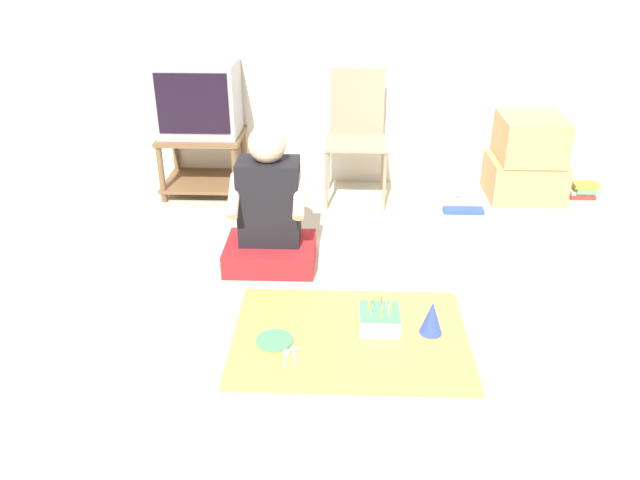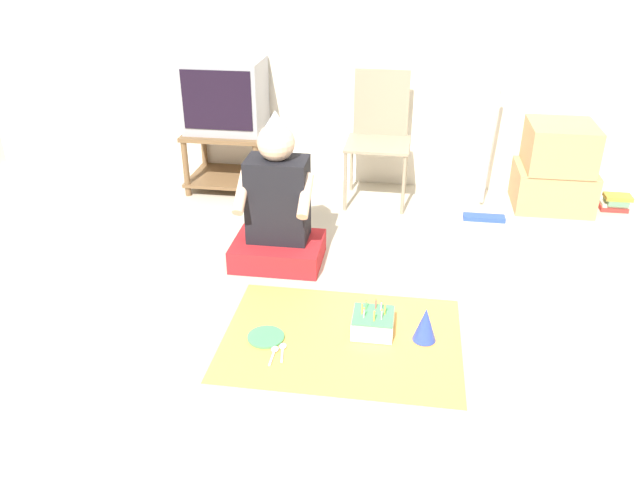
{
  "view_description": "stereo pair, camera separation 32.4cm",
  "coord_description": "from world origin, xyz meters",
  "px_view_note": "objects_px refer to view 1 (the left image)",
  "views": [
    {
      "loc": [
        -0.13,
        -2.61,
        1.82
      ],
      "look_at": [
        -0.24,
        0.28,
        0.35
      ],
      "focal_mm": 35.0,
      "sensor_mm": 36.0,
      "label": 1
    },
    {
      "loc": [
        0.19,
        -2.58,
        1.82
      ],
      "look_at": [
        -0.24,
        0.28,
        0.35
      ],
      "focal_mm": 35.0,
      "sensor_mm": 36.0,
      "label": 2
    }
  ],
  "objects_px": {
    "cardboard_box_stack": "(527,159)",
    "paper_plate": "(275,340)",
    "folding_chair": "(357,127)",
    "book_pile": "(583,190)",
    "birthday_cake": "(379,319)",
    "tv": "(199,98)",
    "dust_mop": "(467,160)",
    "party_hat_blue": "(432,317)",
    "person_seated": "(269,213)"
  },
  "relations": [
    {
      "from": "birthday_cake",
      "to": "paper_plate",
      "type": "xyz_separation_m",
      "value": [
        -0.51,
        -0.13,
        -0.05
      ]
    },
    {
      "from": "folding_chair",
      "to": "dust_mop",
      "type": "bearing_deg",
      "value": -16.86
    },
    {
      "from": "tv",
      "to": "party_hat_blue",
      "type": "relative_size",
      "value": 3.17
    },
    {
      "from": "dust_mop",
      "to": "birthday_cake",
      "type": "bearing_deg",
      "value": -113.71
    },
    {
      "from": "folding_chair",
      "to": "party_hat_blue",
      "type": "height_order",
      "value": "folding_chair"
    },
    {
      "from": "dust_mop",
      "to": "party_hat_blue",
      "type": "distance_m",
      "value": 1.61
    },
    {
      "from": "book_pile",
      "to": "cardboard_box_stack",
      "type": "bearing_deg",
      "value": 179.79
    },
    {
      "from": "tv",
      "to": "party_hat_blue",
      "type": "xyz_separation_m",
      "value": [
        1.48,
        -1.81,
        -0.61
      ]
    },
    {
      "from": "folding_chair",
      "to": "cardboard_box_stack",
      "type": "xyz_separation_m",
      "value": [
        1.25,
        0.01,
        -0.23
      ]
    },
    {
      "from": "book_pile",
      "to": "party_hat_blue",
      "type": "xyz_separation_m",
      "value": [
        -1.34,
        -1.78,
        0.04
      ]
    },
    {
      "from": "cardboard_box_stack",
      "to": "paper_plate",
      "type": "xyz_separation_m",
      "value": [
        -1.66,
        -1.88,
        -0.28
      ]
    },
    {
      "from": "folding_chair",
      "to": "cardboard_box_stack",
      "type": "distance_m",
      "value": 1.27
    },
    {
      "from": "cardboard_box_stack",
      "to": "paper_plate",
      "type": "bearing_deg",
      "value": -131.45
    },
    {
      "from": "cardboard_box_stack",
      "to": "party_hat_blue",
      "type": "distance_m",
      "value": 2.0
    },
    {
      "from": "book_pile",
      "to": "person_seated",
      "type": "relative_size",
      "value": 0.22
    },
    {
      "from": "cardboard_box_stack",
      "to": "birthday_cake",
      "type": "height_order",
      "value": "cardboard_box_stack"
    },
    {
      "from": "dust_mop",
      "to": "book_pile",
      "type": "distance_m",
      "value": 1.01
    },
    {
      "from": "book_pile",
      "to": "birthday_cake",
      "type": "distance_m",
      "value": 2.36
    },
    {
      "from": "birthday_cake",
      "to": "tv",
      "type": "bearing_deg",
      "value": 124.64
    },
    {
      "from": "tv",
      "to": "dust_mop",
      "type": "distance_m",
      "value": 1.94
    },
    {
      "from": "book_pile",
      "to": "birthday_cake",
      "type": "relative_size",
      "value": 1.0
    },
    {
      "from": "cardboard_box_stack",
      "to": "person_seated",
      "type": "height_order",
      "value": "person_seated"
    },
    {
      "from": "person_seated",
      "to": "party_hat_blue",
      "type": "distance_m",
      "value": 1.14
    },
    {
      "from": "person_seated",
      "to": "party_hat_blue",
      "type": "height_order",
      "value": "person_seated"
    },
    {
      "from": "tv",
      "to": "dust_mop",
      "type": "relative_size",
      "value": 0.44
    },
    {
      "from": "cardboard_box_stack",
      "to": "dust_mop",
      "type": "relative_size",
      "value": 0.48
    },
    {
      "from": "folding_chair",
      "to": "paper_plate",
      "type": "relative_size",
      "value": 5.02
    },
    {
      "from": "dust_mop",
      "to": "paper_plate",
      "type": "relative_size",
      "value": 6.88
    },
    {
      "from": "cardboard_box_stack",
      "to": "dust_mop",
      "type": "xyz_separation_m",
      "value": [
        -0.49,
        -0.24,
        0.08
      ]
    },
    {
      "from": "folding_chair",
      "to": "dust_mop",
      "type": "relative_size",
      "value": 0.73
    },
    {
      "from": "book_pile",
      "to": "person_seated",
      "type": "height_order",
      "value": "person_seated"
    },
    {
      "from": "folding_chair",
      "to": "book_pile",
      "type": "xyz_separation_m",
      "value": [
        1.69,
        0.01,
        -0.46
      ]
    },
    {
      "from": "folding_chair",
      "to": "dust_mop",
      "type": "height_order",
      "value": "dust_mop"
    },
    {
      "from": "folding_chair",
      "to": "cardboard_box_stack",
      "type": "relative_size",
      "value": 1.51
    },
    {
      "from": "dust_mop",
      "to": "book_pile",
      "type": "bearing_deg",
      "value": 14.56
    },
    {
      "from": "folding_chair",
      "to": "paper_plate",
      "type": "height_order",
      "value": "folding_chair"
    },
    {
      "from": "person_seated",
      "to": "birthday_cake",
      "type": "relative_size",
      "value": 4.51
    },
    {
      "from": "book_pile",
      "to": "tv",
      "type": "bearing_deg",
      "value": 179.39
    },
    {
      "from": "party_hat_blue",
      "to": "paper_plate",
      "type": "relative_size",
      "value": 0.97
    },
    {
      "from": "book_pile",
      "to": "birthday_cake",
      "type": "xyz_separation_m",
      "value": [
        -1.59,
        -1.75,
        0.0
      ]
    },
    {
      "from": "folding_chair",
      "to": "book_pile",
      "type": "distance_m",
      "value": 1.75
    },
    {
      "from": "folding_chair",
      "to": "book_pile",
      "type": "height_order",
      "value": "folding_chair"
    },
    {
      "from": "tv",
      "to": "person_seated",
      "type": "xyz_separation_m",
      "value": [
        0.61,
        -1.11,
        -0.38
      ]
    },
    {
      "from": "tv",
      "to": "book_pile",
      "type": "bearing_deg",
      "value": -0.61
    },
    {
      "from": "party_hat_blue",
      "to": "book_pile",
      "type": "bearing_deg",
      "value": 53.03
    },
    {
      "from": "dust_mop",
      "to": "party_hat_blue",
      "type": "height_order",
      "value": "dust_mop"
    },
    {
      "from": "tv",
      "to": "paper_plate",
      "type": "xyz_separation_m",
      "value": [
        0.71,
        -1.91,
        -0.7
      ]
    },
    {
      "from": "cardboard_box_stack",
      "to": "person_seated",
      "type": "xyz_separation_m",
      "value": [
        -1.76,
        -1.08,
        0.03
      ]
    },
    {
      "from": "tv",
      "to": "paper_plate",
      "type": "bearing_deg",
      "value": -69.51
    },
    {
      "from": "tv",
      "to": "party_hat_blue",
      "type": "distance_m",
      "value": 2.42
    }
  ]
}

